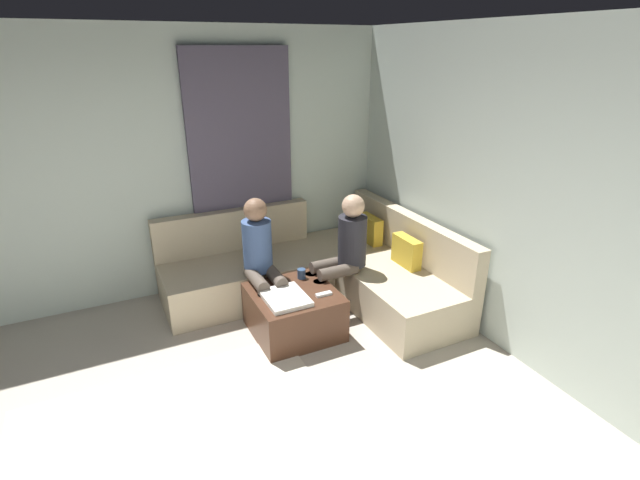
% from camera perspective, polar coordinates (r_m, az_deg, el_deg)
% --- Properties ---
extents(wall_back, '(6.00, 0.12, 2.70)m').
position_cam_1_polar(wall_back, '(3.82, 29.75, 1.86)').
color(wall_back, silver).
rests_on(wall_back, ground_plane).
extents(wall_left, '(0.12, 6.00, 2.70)m').
position_cam_1_polar(wall_left, '(5.03, -24.12, 7.27)').
color(wall_left, silver).
rests_on(wall_left, ground_plane).
extents(curtain_panel, '(0.06, 1.10, 2.50)m').
position_cam_1_polar(curtain_panel, '(5.16, -9.34, 8.12)').
color(curtain_panel, '#595166').
rests_on(curtain_panel, ground_plane).
extents(sectional_couch, '(2.10, 2.55, 0.87)m').
position_cam_1_polar(sectional_couch, '(5.03, 0.28, -3.77)').
color(sectional_couch, '#C6B593').
rests_on(sectional_couch, ground_plane).
extents(ottoman, '(0.76, 0.76, 0.42)m').
position_cam_1_polar(ottoman, '(4.44, -3.17, -8.64)').
color(ottoman, '#4C2D1E').
rests_on(ottoman, ground_plane).
extents(folded_blanket, '(0.44, 0.36, 0.04)m').
position_cam_1_polar(folded_blanket, '(4.21, -4.21, -6.95)').
color(folded_blanket, white).
rests_on(folded_blanket, ottoman).
extents(coffee_mug, '(0.08, 0.08, 0.10)m').
position_cam_1_polar(coffee_mug, '(4.56, -2.25, -4.07)').
color(coffee_mug, '#334C72').
rests_on(coffee_mug, ottoman).
extents(game_remote, '(0.05, 0.15, 0.02)m').
position_cam_1_polar(game_remote, '(4.27, 0.45, -6.55)').
color(game_remote, white).
rests_on(game_remote, ottoman).
extents(person_on_couch_back, '(0.30, 0.60, 1.20)m').
position_cam_1_polar(person_on_couch_back, '(4.61, 2.83, -1.15)').
color(person_on_couch_back, brown).
rests_on(person_on_couch_back, ground_plane).
extents(person_on_couch_side, '(0.60, 0.30, 1.20)m').
position_cam_1_polar(person_on_couch_side, '(4.49, -7.12, -1.96)').
color(person_on_couch_side, brown).
rests_on(person_on_couch_side, ground_plane).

